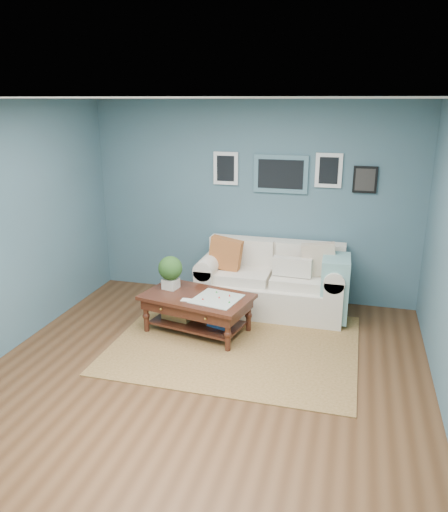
% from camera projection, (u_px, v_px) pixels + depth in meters
% --- Properties ---
extents(room_shell, '(5.00, 5.02, 2.70)m').
position_uv_depth(room_shell, '(199.00, 252.00, 4.56)').
color(room_shell, brown).
rests_on(room_shell, ground).
extents(area_rug, '(2.74, 2.19, 0.01)m').
position_uv_depth(area_rug, '(235.00, 343.00, 5.74)').
color(area_rug, brown).
rests_on(area_rug, ground).
extents(loveseat, '(1.93, 0.88, 0.99)m').
position_uv_depth(loveseat, '(278.00, 282.00, 6.55)').
color(loveseat, beige).
rests_on(loveseat, ground).
extents(coffee_table, '(1.38, 0.97, 0.88)m').
position_uv_depth(coffee_table, '(193.00, 300.00, 5.97)').
color(coffee_table, black).
rests_on(coffee_table, ground).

